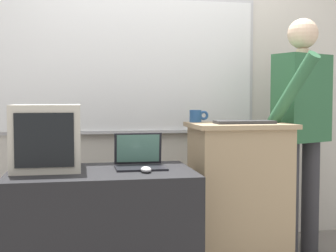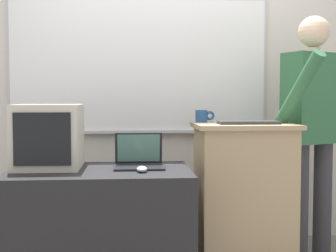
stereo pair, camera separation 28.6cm
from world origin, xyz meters
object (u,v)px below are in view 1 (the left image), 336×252
(side_desk, at_px, (102,233))
(laptop, at_px, (139,158))
(lectern_podium, at_px, (239,196))
(wireless_keyboard, at_px, (244,122))
(computer_mouse_by_laptop, at_px, (146,169))
(person_presenter, at_px, (302,119))
(crt_monitor, at_px, (47,137))
(coffee_mug, at_px, (196,116))

(side_desk, xyz_separation_m, laptop, (0.23, 0.09, 0.43))
(lectern_podium, xyz_separation_m, side_desk, (-0.93, -0.28, -0.13))
(wireless_keyboard, xyz_separation_m, computer_mouse_by_laptop, (-0.70, -0.33, -0.24))
(person_presenter, bearing_deg, wireless_keyboard, -179.38)
(person_presenter, xyz_separation_m, computer_mouse_by_laptop, (-1.22, -0.56, -0.25))
(crt_monitor, height_order, coffee_mug, crt_monitor)
(side_desk, height_order, laptop, laptop)
(laptop, bearing_deg, side_desk, -159.59)
(laptop, relative_size, crt_monitor, 0.69)
(person_presenter, xyz_separation_m, crt_monitor, (-1.77, -0.34, -0.08))
(laptop, bearing_deg, computer_mouse_by_laptop, -86.55)
(lectern_podium, xyz_separation_m, coffee_mug, (-0.25, 0.19, 0.53))
(lectern_podium, height_order, side_desk, lectern_podium)
(person_presenter, relative_size, crt_monitor, 4.02)
(laptop, relative_size, coffee_mug, 2.21)
(computer_mouse_by_laptop, height_order, crt_monitor, crt_monitor)
(lectern_podium, relative_size, coffee_mug, 7.34)
(side_desk, relative_size, crt_monitor, 2.48)
(side_desk, xyz_separation_m, person_presenter, (1.46, 0.44, 0.64))
(wireless_keyboard, bearing_deg, person_presenter, 23.98)
(side_desk, relative_size, computer_mouse_by_laptop, 10.63)
(side_desk, bearing_deg, coffee_mug, 34.15)
(side_desk, xyz_separation_m, wireless_keyboard, (0.94, 0.21, 0.63))
(computer_mouse_by_laptop, xyz_separation_m, crt_monitor, (-0.55, 0.22, 0.17))
(wireless_keyboard, bearing_deg, laptop, -169.99)
(person_presenter, relative_size, wireless_keyboard, 4.42)
(computer_mouse_by_laptop, distance_m, coffee_mug, 0.78)
(side_desk, height_order, wireless_keyboard, wireless_keyboard)
(person_presenter, distance_m, laptop, 1.30)
(coffee_mug, bearing_deg, wireless_keyboard, -43.66)
(lectern_podium, height_order, computer_mouse_by_laptop, lectern_podium)
(side_desk, distance_m, crt_monitor, 0.65)
(side_desk, height_order, person_presenter, person_presenter)
(laptop, height_order, computer_mouse_by_laptop, laptop)
(person_presenter, bearing_deg, coffee_mug, 155.30)
(person_presenter, relative_size, laptop, 5.81)
(lectern_podium, bearing_deg, laptop, -164.79)
(lectern_podium, height_order, laptop, lectern_podium)
(lectern_podium, distance_m, laptop, 0.78)
(crt_monitor, distance_m, coffee_mug, 1.06)
(lectern_podium, relative_size, side_desk, 0.93)
(laptop, distance_m, computer_mouse_by_laptop, 0.21)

